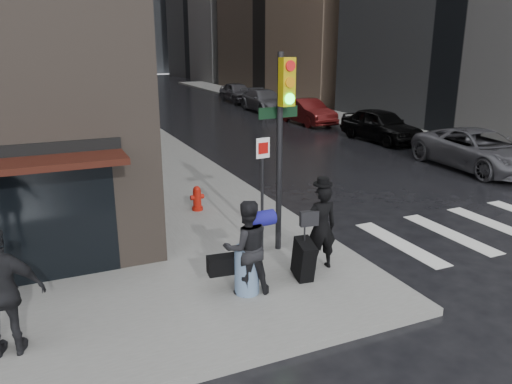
% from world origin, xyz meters
% --- Properties ---
extents(ground, '(140.00, 140.00, 0.00)m').
position_xyz_m(ground, '(0.00, 0.00, 0.00)').
color(ground, black).
rests_on(ground, ground).
extents(sidewalk_left, '(4.00, 50.00, 0.15)m').
position_xyz_m(sidewalk_left, '(0.00, 27.00, 0.07)').
color(sidewalk_left, slate).
rests_on(sidewalk_left, ground).
extents(sidewalk_right, '(3.00, 50.00, 0.15)m').
position_xyz_m(sidewalk_right, '(13.50, 27.00, 0.07)').
color(sidewalk_right, slate).
rests_on(sidewalk_right, ground).
extents(man_overcoat, '(1.14, 0.97, 1.99)m').
position_xyz_m(man_overcoat, '(0.74, 0.30, 0.98)').
color(man_overcoat, black).
rests_on(man_overcoat, ground).
extents(man_jeans, '(1.30, 0.79, 1.83)m').
position_xyz_m(man_jeans, '(-0.98, -0.01, 1.07)').
color(man_jeans, black).
rests_on(man_jeans, ground).
extents(man_greycoat, '(1.27, 0.72, 2.04)m').
position_xyz_m(man_greycoat, '(-5.01, -0.35, 1.17)').
color(man_greycoat, black).
rests_on(man_greycoat, ground).
extents(traffic_light, '(1.09, 0.55, 4.37)m').
position_xyz_m(traffic_light, '(0.48, 1.52, 2.97)').
color(traffic_light, black).
rests_on(traffic_light, ground).
extents(fire_hydrant, '(0.39, 0.31, 0.70)m').
position_xyz_m(fire_hydrant, '(-0.37, 5.02, 0.46)').
color(fire_hydrant, '#A01409').
rests_on(fire_hydrant, ground).
extents(parked_car_0, '(2.87, 5.62, 1.52)m').
position_xyz_m(parked_car_0, '(11.14, 5.82, 0.76)').
color(parked_car_0, '#505055').
rests_on(parked_car_0, ground).
extents(parked_car_1, '(2.09, 4.78, 1.60)m').
position_xyz_m(parked_car_1, '(11.28, 12.03, 0.80)').
color(parked_car_1, black).
rests_on(parked_car_1, ground).
extents(parked_car_2, '(1.73, 4.57, 1.49)m').
position_xyz_m(parked_car_2, '(10.64, 18.24, 0.74)').
color(parked_car_2, '#440E0D').
rests_on(parked_car_2, ground).
extents(parked_car_3, '(2.26, 5.32, 1.53)m').
position_xyz_m(parked_car_3, '(10.73, 24.45, 0.76)').
color(parked_car_3, '#4D4D52').
rests_on(parked_car_3, ground).
extents(parked_car_4, '(1.97, 4.71, 1.59)m').
position_xyz_m(parked_car_4, '(11.12, 30.66, 0.80)').
color(parked_car_4, '#404045').
rests_on(parked_car_4, ground).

